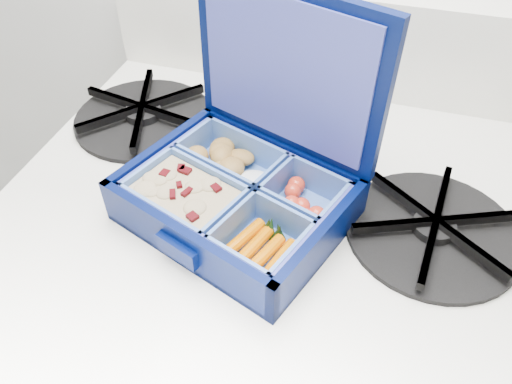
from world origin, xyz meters
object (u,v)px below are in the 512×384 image
(burner_grate, at_px, (434,225))
(fork, at_px, (276,141))
(bento_box, at_px, (236,199))
(stove, at_px, (264,383))

(burner_grate, height_order, fork, burner_grate)
(bento_box, relative_size, burner_grate, 1.21)
(burner_grate, bearing_deg, fork, 153.00)
(stove, distance_m, bento_box, 0.45)
(stove, xyz_separation_m, bento_box, (-0.03, -0.03, 0.45))
(burner_grate, bearing_deg, bento_box, -170.08)
(stove, relative_size, burner_grate, 4.95)
(stove, bearing_deg, burner_grate, 1.89)
(bento_box, xyz_separation_m, fork, (0.01, 0.13, -0.02))
(burner_grate, xyz_separation_m, fork, (-0.19, 0.10, -0.01))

